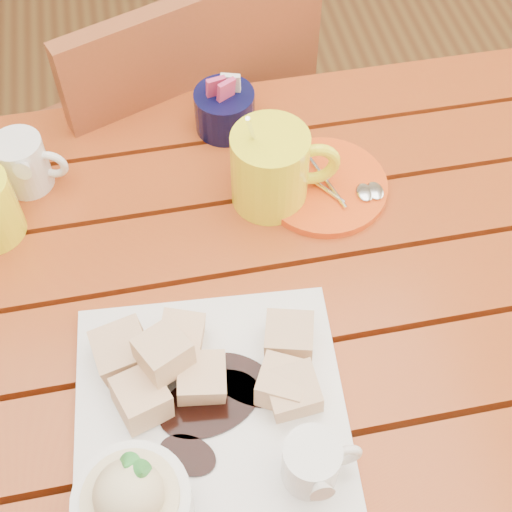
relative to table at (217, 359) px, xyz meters
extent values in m
plane|color=brown|center=(0.00, 0.00, -0.64)|extent=(5.00, 5.00, 0.00)
cube|color=maroon|center=(0.00, -0.11, 0.09)|extent=(1.20, 0.11, 0.03)
cube|color=maroon|center=(0.00, 0.00, 0.09)|extent=(1.20, 0.11, 0.03)
cube|color=maroon|center=(0.00, 0.11, 0.09)|extent=(1.20, 0.11, 0.03)
cube|color=maroon|center=(0.00, 0.23, 0.09)|extent=(1.20, 0.11, 0.03)
cube|color=maroon|center=(0.00, 0.34, 0.09)|extent=(1.20, 0.11, 0.03)
cube|color=maroon|center=(0.00, 0.36, 0.04)|extent=(1.12, 0.04, 0.08)
cylinder|color=maroon|center=(0.55, 0.35, -0.28)|extent=(0.06, 0.06, 0.72)
cube|color=white|center=(-0.02, -0.13, 0.12)|extent=(0.31, 0.31, 0.02)
cube|color=#DF8D44|center=(-0.09, -0.10, 0.14)|extent=(0.07, 0.07, 0.04)
cube|color=#DF8D44|center=(-0.03, -0.09, 0.14)|extent=(0.06, 0.06, 0.04)
cube|color=#DF8D44|center=(-0.04, -0.04, 0.14)|extent=(0.06, 0.06, 0.04)
cube|color=#DF8D44|center=(0.06, -0.12, 0.14)|extent=(0.07, 0.07, 0.04)
cube|color=#DF8D44|center=(-0.11, -0.04, 0.14)|extent=(0.06, 0.06, 0.04)
cube|color=#DF8D44|center=(0.08, -0.06, 0.14)|extent=(0.06, 0.06, 0.04)
cube|color=#DF8D44|center=(0.07, -0.13, 0.14)|extent=(0.05, 0.05, 0.04)
cube|color=#DF8D44|center=(-0.06, -0.07, 0.18)|extent=(0.07, 0.07, 0.04)
cylinder|color=white|center=(-0.11, -0.21, 0.15)|extent=(0.11, 0.11, 0.05)
cylinder|color=beige|center=(-0.11, -0.21, 0.16)|extent=(0.09, 0.09, 0.03)
sphere|color=beige|center=(-0.11, -0.21, 0.18)|extent=(0.07, 0.07, 0.07)
cone|color=#2D8C37|center=(-0.09, -0.21, 0.21)|extent=(0.04, 0.04, 0.03)
cone|color=#2D8C37|center=(-0.10, -0.20, 0.21)|extent=(0.03, 0.03, 0.03)
cylinder|color=white|center=(0.07, -0.21, 0.16)|extent=(0.06, 0.06, 0.06)
cylinder|color=black|center=(0.07, -0.21, 0.18)|extent=(0.05, 0.05, 0.01)
cone|color=white|center=(0.07, -0.24, 0.18)|extent=(0.02, 0.02, 0.03)
torus|color=white|center=(0.10, -0.21, 0.16)|extent=(0.04, 0.01, 0.04)
cylinder|color=#FFF520|center=(0.10, 0.17, 0.16)|extent=(0.10, 0.10, 0.11)
cylinder|color=black|center=(0.10, 0.17, 0.21)|extent=(0.08, 0.08, 0.01)
torus|color=#FFF520|center=(0.16, 0.17, 0.16)|extent=(0.07, 0.02, 0.07)
cylinder|color=silver|center=(0.09, 0.18, 0.20)|extent=(0.03, 0.06, 0.14)
cylinder|color=white|center=(-0.21, 0.26, 0.15)|extent=(0.07, 0.07, 0.08)
cylinder|color=white|center=(-0.21, 0.26, 0.18)|extent=(0.05, 0.05, 0.01)
cone|color=white|center=(-0.21, 0.22, 0.17)|extent=(0.03, 0.03, 0.03)
torus|color=white|center=(-0.17, 0.26, 0.15)|extent=(0.05, 0.02, 0.05)
cylinder|color=black|center=(0.07, 0.31, 0.14)|extent=(0.09, 0.09, 0.06)
cube|color=#CF386A|center=(0.06, 0.31, 0.18)|extent=(0.03, 0.02, 0.04)
cube|color=white|center=(0.08, 0.31, 0.18)|extent=(0.03, 0.02, 0.04)
cube|color=#CF386A|center=(0.07, 0.30, 0.18)|extent=(0.03, 0.02, 0.04)
cylinder|color=#F34F15|center=(0.18, 0.17, 0.11)|extent=(0.17, 0.17, 0.01)
cylinder|color=silver|center=(0.16, 0.18, 0.12)|extent=(0.08, 0.10, 0.01)
cylinder|color=silver|center=(0.18, 0.18, 0.12)|extent=(0.04, 0.12, 0.01)
ellipsoid|color=silver|center=(0.23, 0.14, 0.12)|extent=(0.02, 0.03, 0.01)
ellipsoid|color=silver|center=(0.24, 0.14, 0.12)|extent=(0.02, 0.03, 0.01)
cube|color=brown|center=(-0.02, 0.60, -0.20)|extent=(0.55, 0.55, 0.03)
cylinder|color=brown|center=(0.08, 0.83, -0.43)|extent=(0.04, 0.04, 0.42)
cylinder|color=brown|center=(-0.25, 0.70, -0.43)|extent=(0.04, 0.04, 0.42)
cylinder|color=brown|center=(0.21, 0.49, -0.43)|extent=(0.04, 0.04, 0.42)
cylinder|color=brown|center=(-0.13, 0.36, -0.43)|extent=(0.04, 0.04, 0.42)
cube|color=brown|center=(0.05, 0.42, 0.03)|extent=(0.41, 0.18, 0.44)
camera|label=1|loc=(-0.03, -0.43, 0.84)|focal=50.00mm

